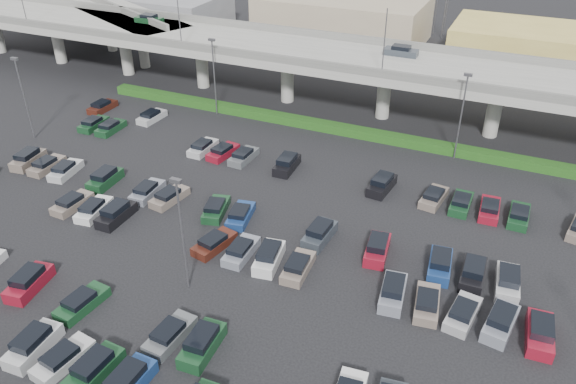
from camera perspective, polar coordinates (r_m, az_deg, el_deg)
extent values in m
plane|color=black|center=(53.00, -5.38, -4.35)|extent=(280.00, 280.00, 0.00)
cube|color=gray|center=(76.21, 6.28, 13.19)|extent=(150.00, 13.00, 1.10)
cube|color=#5C5C58|center=(70.26, 4.65, 12.59)|extent=(150.00, 0.50, 1.00)
cube|color=#5C5C58|center=(81.62, 7.78, 15.10)|extent=(150.00, 0.50, 1.00)
cylinder|color=gray|center=(104.18, -22.33, 13.84)|extent=(1.80, 1.80, 6.70)
cube|color=#5C5C58|center=(103.40, -22.69, 15.49)|extent=(2.60, 9.75, 0.50)
cylinder|color=gray|center=(94.90, -16.13, 13.37)|extent=(1.80, 1.80, 6.70)
cube|color=#5C5C58|center=(94.03, -16.42, 15.18)|extent=(2.60, 9.75, 0.50)
cylinder|color=gray|center=(86.89, -8.73, 12.60)|extent=(1.80, 1.80, 6.70)
cube|color=#5C5C58|center=(85.94, -8.90, 14.59)|extent=(2.60, 9.75, 0.50)
cylinder|color=gray|center=(80.53, -0.07, 11.44)|extent=(1.80, 1.80, 6.70)
cube|color=#5C5C58|center=(79.51, -0.07, 13.58)|extent=(2.60, 9.75, 0.50)
cylinder|color=gray|center=(76.24, 9.72, 9.81)|extent=(1.80, 1.80, 6.70)
cube|color=#5C5C58|center=(75.16, 9.93, 12.04)|extent=(2.60, 9.75, 0.50)
cylinder|color=gray|center=(74.38, 20.21, 7.74)|extent=(1.80, 1.80, 6.70)
cube|color=#5C5C58|center=(73.27, 20.66, 9.98)|extent=(2.60, 9.75, 0.50)
cube|color=#174022|center=(94.02, -13.93, 16.61)|extent=(4.40, 1.82, 0.82)
cube|color=black|center=(93.87, -13.98, 16.98)|extent=(2.30, 1.60, 0.50)
cube|color=#31373F|center=(77.19, 11.40, 13.76)|extent=(4.40, 1.82, 0.82)
cube|color=black|center=(77.01, 11.45, 14.20)|extent=(2.30, 1.60, 0.50)
cylinder|color=#525257|center=(79.13, -11.01, 16.94)|extent=(0.14, 0.14, 8.00)
cylinder|color=#525257|center=(67.68, 9.76, 14.63)|extent=(0.14, 0.14, 8.00)
cube|color=gray|center=(111.54, -19.13, 17.58)|extent=(50.93, 30.13, 1.10)
cylinder|color=gray|center=(129.75, -22.39, 16.96)|extent=(1.60, 1.60, 6.70)
cylinder|color=gray|center=(118.75, -20.23, 16.20)|extent=(1.60, 1.60, 6.70)
cylinder|color=gray|center=(107.97, -17.65, 15.25)|extent=(1.60, 1.60, 6.70)
cylinder|color=gray|center=(97.46, -14.53, 14.05)|extent=(1.60, 1.60, 6.70)
cube|color=#1A4012|center=(72.47, 4.19, 6.61)|extent=(66.00, 1.60, 1.10)
cube|color=#BEBDC0|center=(45.42, -24.43, -14.08)|extent=(2.10, 4.51, 1.05)
cube|color=black|center=(44.87, -24.67, -13.33)|extent=(1.76, 2.70, 0.65)
cube|color=#BEBDC0|center=(43.84, -21.84, -15.52)|extent=(2.38, 4.60, 0.82)
cube|color=black|center=(43.32, -22.19, -15.10)|extent=(1.89, 2.49, 0.50)
cube|color=#174022|center=(42.21, -19.07, -16.82)|extent=(2.03, 4.48, 1.05)
cube|color=black|center=(41.63, -19.27, -16.06)|extent=(1.73, 2.68, 0.65)
cube|color=black|center=(40.19, -16.20, -17.53)|extent=(1.65, 2.63, 0.65)
cube|color=maroon|center=(51.13, -24.78, -8.43)|extent=(2.48, 4.63, 1.05)
cube|color=black|center=(50.65, -24.98, -7.71)|extent=(1.99, 2.82, 0.65)
cube|color=#174022|center=(47.75, -20.16, -10.58)|extent=(2.21, 4.55, 0.82)
cube|color=black|center=(47.25, -20.46, -10.14)|extent=(1.80, 2.44, 0.50)
cube|color=#585B5F|center=(43.38, -11.86, -14.04)|extent=(2.11, 4.51, 0.82)
cube|color=black|center=(42.83, -12.11, -13.61)|extent=(1.75, 2.40, 0.50)
cube|color=#174022|center=(42.10, -8.69, -15.16)|extent=(2.08, 4.50, 1.05)
cube|color=black|center=(41.51, -8.78, -14.38)|extent=(1.76, 2.69, 0.65)
cube|color=#796A5F|center=(60.51, -21.04, -1.13)|extent=(2.01, 4.48, 0.82)
cube|color=black|center=(60.08, -21.28, -0.71)|extent=(1.70, 2.37, 0.50)
cube|color=white|center=(58.76, -19.09, -1.73)|extent=(2.40, 4.61, 0.82)
cube|color=black|center=(58.32, -19.32, -1.31)|extent=(1.90, 2.50, 0.50)
cube|color=black|center=(57.03, -17.04, -2.27)|extent=(1.85, 4.41, 1.05)
cube|color=black|center=(56.60, -17.17, -1.58)|extent=(1.62, 2.61, 0.65)
cube|color=#461B12|center=(51.36, -7.49, -5.25)|extent=(2.68, 4.68, 0.82)
cube|color=black|center=(50.86, -7.65, -4.80)|extent=(2.04, 2.58, 0.50)
cube|color=gray|center=(50.20, -4.77, -6.05)|extent=(1.94, 4.45, 0.82)
cube|color=black|center=(49.69, -4.91, -5.60)|extent=(1.66, 2.34, 0.50)
cube|color=white|center=(49.10, -1.93, -6.76)|extent=(2.48, 4.63, 1.05)
cube|color=black|center=(48.60, -1.95, -6.00)|extent=(1.98, 2.82, 0.65)
cube|color=#796A5F|center=(48.28, 1.04, -7.69)|extent=(2.08, 4.50, 0.82)
cube|color=black|center=(47.74, 0.95, -7.24)|extent=(1.74, 2.39, 0.50)
cube|color=gray|center=(46.39, 10.59, -10.08)|extent=(2.36, 4.60, 1.05)
cube|color=black|center=(45.86, 10.69, -9.31)|extent=(1.92, 2.78, 0.65)
cube|color=#796A5F|center=(46.18, 13.92, -10.99)|extent=(2.42, 4.61, 0.82)
cube|color=black|center=(45.61, 13.97, -10.56)|extent=(1.91, 2.50, 0.50)
cube|color=#A1A0A5|center=(46.05, 17.31, -11.76)|extent=(2.44, 4.62, 0.82)
cube|color=black|center=(45.49, 17.40, -11.34)|extent=(1.92, 2.51, 0.50)
cube|color=gray|center=(46.01, 20.76, -12.40)|extent=(2.49, 4.63, 1.05)
cube|color=black|center=(45.47, 20.95, -11.64)|extent=(1.99, 2.82, 0.65)
cube|color=maroon|center=(46.21, 24.18, -13.09)|extent=(2.10, 4.51, 1.05)
cube|color=black|center=(45.68, 24.40, -12.34)|extent=(1.76, 2.70, 0.65)
cube|color=#796A5F|center=(70.78, -24.86, 2.94)|extent=(2.42, 4.61, 1.05)
cube|color=black|center=(70.43, -25.01, 3.53)|extent=(1.95, 2.80, 0.65)
cube|color=#796A5F|center=(68.90, -23.28, 2.45)|extent=(1.90, 4.43, 0.82)
cube|color=black|center=(68.51, -23.50, 2.84)|extent=(1.64, 2.33, 0.50)
cube|color=#BEBDC0|center=(67.04, -21.63, 2.02)|extent=(2.46, 4.62, 0.82)
cube|color=black|center=(66.64, -21.85, 2.41)|extent=(1.93, 2.51, 0.50)
cube|color=#174022|center=(63.44, -18.08, 1.16)|extent=(2.10, 4.51, 1.05)
cube|color=black|center=(63.05, -18.20, 1.81)|extent=(1.76, 2.70, 0.65)
cube|color=gray|center=(60.25, -14.08, 0.02)|extent=(2.08, 4.50, 0.82)
cube|color=black|center=(59.80, -14.27, 0.44)|extent=(1.73, 2.39, 0.50)
cube|color=#796A5F|center=(58.76, -11.94, -0.55)|extent=(2.38, 4.60, 0.82)
cube|color=black|center=(58.30, -12.11, -0.12)|extent=(1.89, 2.49, 0.50)
cube|color=#174022|center=(56.05, -7.31, -1.78)|extent=(2.86, 4.71, 0.82)
cube|color=black|center=(55.57, -7.46, -1.33)|extent=(2.12, 2.63, 0.50)
cube|color=navy|center=(54.85, -4.84, -2.43)|extent=(2.62, 4.67, 0.82)
cube|color=black|center=(54.36, -4.96, -1.98)|extent=(2.01, 2.56, 0.50)
cube|color=#31373F|center=(51.90, 3.22, -4.40)|extent=(2.09, 4.50, 1.05)
cube|color=black|center=(51.43, 3.25, -3.66)|extent=(1.76, 2.69, 0.65)
cube|color=maroon|center=(50.64, 9.06, -5.84)|extent=(2.36, 4.59, 1.05)
cube|color=black|center=(50.15, 9.13, -5.10)|extent=(1.91, 2.78, 0.65)
cube|color=navy|center=(49.96, 15.15, -7.28)|extent=(2.30, 4.58, 1.05)
cube|color=black|center=(49.46, 15.28, -6.53)|extent=(1.88, 2.76, 0.65)
cube|color=black|center=(49.84, 18.25, -7.97)|extent=(1.92, 4.44, 1.05)
cube|color=black|center=(49.34, 18.41, -7.23)|extent=(1.66, 2.64, 0.65)
cube|color=#BEBDC0|center=(49.87, 21.37, -8.65)|extent=(2.18, 4.54, 1.05)
cube|color=black|center=(49.38, 21.56, -7.91)|extent=(1.82, 2.73, 0.65)
cube|color=#174022|center=(77.51, -19.12, 6.49)|extent=(2.02, 4.48, 0.82)
cube|color=black|center=(77.13, -19.30, 6.86)|extent=(1.71, 2.37, 0.50)
cube|color=#174022|center=(75.75, -17.55, 6.20)|extent=(1.98, 4.46, 0.82)
cube|color=black|center=(75.37, -17.73, 6.57)|extent=(1.69, 2.36, 0.50)
cube|color=#BEBDC0|center=(67.98, -8.63, 4.43)|extent=(1.88, 4.43, 0.82)
cube|color=black|center=(67.55, -8.76, 4.84)|extent=(1.63, 2.32, 0.50)
cube|color=maroon|center=(66.66, -6.61, 4.01)|extent=(2.37, 4.60, 0.82)
cube|color=black|center=(66.22, -6.73, 4.43)|extent=(1.88, 2.49, 0.50)
cube|color=#585B5F|center=(65.42, -4.52, 3.58)|extent=(1.99, 4.47, 0.82)
cube|color=black|center=(64.98, -4.63, 3.99)|extent=(1.69, 2.36, 0.50)
cube|color=black|center=(63.19, -0.11, 2.73)|extent=(2.02, 4.48, 1.05)
cube|color=black|center=(62.80, -0.11, 3.38)|extent=(1.72, 2.67, 0.65)
cube|color=black|center=(60.10, 9.49, 0.63)|extent=(2.29, 4.57, 1.05)
cube|color=black|center=(59.70, 9.56, 1.31)|extent=(1.88, 2.76, 0.65)
cube|color=#796A5F|center=(59.33, 14.58, -0.58)|extent=(2.36, 4.60, 0.82)
cube|color=black|center=(58.84, 14.62, -0.16)|extent=(1.88, 2.48, 0.50)
cube|color=#174022|center=(59.11, 17.17, -1.15)|extent=(1.86, 4.42, 0.82)
cube|color=black|center=(58.61, 17.23, -0.73)|extent=(1.62, 2.31, 0.50)
cube|color=maroon|center=(59.01, 19.77, -1.73)|extent=(2.03, 4.48, 0.82)
cube|color=black|center=(58.51, 19.86, -1.31)|extent=(1.71, 2.38, 0.50)
cube|color=#174022|center=(59.03, 22.38, -2.29)|extent=(1.85, 4.41, 0.82)
cube|color=black|center=(58.54, 22.49, -1.88)|extent=(1.61, 2.31, 0.50)
cube|color=#461B12|center=(82.60, -18.32, 8.17)|extent=(1.86, 4.42, 0.82)
cube|color=black|center=(82.23, -18.48, 8.51)|extent=(1.62, 2.32, 0.50)
cube|color=#BEBDC0|center=(77.56, -13.66, 7.39)|extent=(2.02, 4.48, 0.82)
cube|color=black|center=(77.17, -13.80, 7.76)|extent=(1.70, 2.37, 0.50)
cylinder|color=#525257|center=(75.65, -25.15, 8.42)|extent=(0.18, 0.18, 10.00)
cube|color=#525257|center=(74.05, -26.05, 12.06)|extent=(0.90, 0.38, 0.30)
cylinder|color=#525257|center=(76.42, -7.48, 11.37)|extent=(0.18, 0.18, 10.00)
cube|color=#525257|center=(74.83, -7.76, 15.08)|extent=(0.90, 0.38, 0.30)
cylinder|color=#525257|center=(66.56, 17.13, 7.12)|extent=(0.18, 0.18, 10.00)
cube|color=#525257|center=(64.74, 17.84, 11.27)|extent=(0.90, 0.38, 0.30)
cylinder|color=#525257|center=(44.68, -10.64, -4.57)|extent=(0.18, 0.18, 10.00)
cube|color=#525257|center=(41.91, -11.32, 1.14)|extent=(0.90, 0.38, 0.30)
cube|color=gray|center=(121.23, -12.53, 17.56)|extent=(24.00, 16.00, 6.50)
cube|color=tan|center=(109.94, 5.59, 17.14)|extent=(30.00, 18.00, 8.00)
cube|color=tan|center=(100.82, 23.81, 13.08)|extent=(26.00, 15.00, 7.00)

